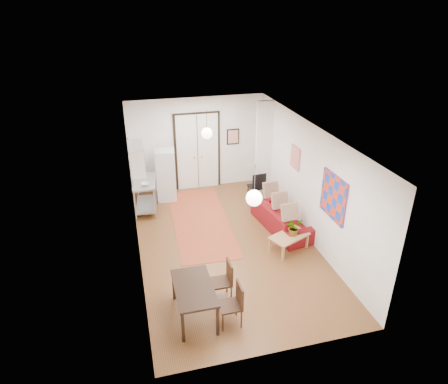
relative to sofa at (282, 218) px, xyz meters
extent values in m
plane|color=brown|center=(-1.63, -0.36, -0.31)|extent=(7.00, 7.00, 0.00)
cube|color=silver|center=(-1.63, -0.36, 2.59)|extent=(4.20, 7.00, 0.02)
cube|color=white|center=(-1.63, 3.14, 1.14)|extent=(4.20, 0.02, 2.90)
cube|color=white|center=(-1.63, -3.86, 1.14)|extent=(4.20, 0.02, 2.90)
cube|color=white|center=(-3.73, -0.36, 1.14)|extent=(0.02, 7.00, 2.90)
cube|color=white|center=(0.47, -0.36, 1.14)|extent=(0.02, 7.00, 2.90)
cube|color=silver|center=(-1.63, 3.09, 0.89)|extent=(1.44, 0.06, 2.50)
cube|color=white|center=(0.22, 2.19, 1.14)|extent=(0.50, 0.10, 2.90)
cube|color=white|center=(-3.55, 1.14, 1.59)|extent=(0.35, 1.00, 0.70)
cube|color=red|center=(0.45, -1.61, 1.34)|extent=(0.05, 1.00, 1.00)
cube|color=beige|center=(0.45, 0.44, 1.49)|extent=(0.05, 0.50, 0.60)
cube|color=red|center=(-0.48, 3.11, 1.29)|extent=(0.40, 0.03, 0.50)
cube|color=#985D3F|center=(-3.70, 1.64, 1.64)|extent=(0.03, 0.44, 0.54)
sphere|color=silver|center=(-1.63, 1.64, 1.94)|extent=(0.30, 0.30, 0.30)
cylinder|color=black|center=(-1.63, 1.64, 2.34)|extent=(0.01, 0.01, 0.50)
sphere|color=silver|center=(-1.63, -2.36, 1.94)|extent=(0.30, 0.30, 0.30)
cylinder|color=black|center=(-1.63, -2.36, 2.34)|extent=(0.01, 0.01, 0.50)
cube|color=#AF532B|center=(-2.01, 0.91, -0.30)|extent=(1.66, 4.01, 0.01)
imported|color=maroon|center=(0.00, 0.00, 0.00)|extent=(1.10, 2.19, 0.61)
cube|color=tan|center=(-0.23, -1.01, 0.09)|extent=(1.08, 0.87, 0.04)
cube|color=tan|center=(-0.65, -1.22, -0.12)|extent=(0.07, 0.07, 0.38)
cube|color=tan|center=(0.19, -1.22, -0.12)|extent=(0.07, 0.07, 0.38)
cube|color=tan|center=(-0.65, -0.80, -0.12)|extent=(0.07, 0.07, 0.38)
cube|color=tan|center=(0.19, -0.80, -0.12)|extent=(0.07, 0.07, 0.38)
imported|color=#2C622C|center=(-0.13, -1.01, 0.32)|extent=(0.44, 0.47, 0.41)
cube|color=#AFB2B4|center=(-3.38, 1.92, 0.61)|extent=(0.74, 1.28, 0.04)
cube|color=#AFB2B4|center=(-3.38, 1.92, -0.12)|extent=(0.70, 1.23, 0.03)
cylinder|color=#AFB2B4|center=(-3.64, 1.35, 0.15)|extent=(0.04, 0.04, 0.91)
cylinder|color=#AFB2B4|center=(-3.11, 1.35, 0.15)|extent=(0.04, 0.04, 0.91)
cylinder|color=#AFB2B4|center=(-3.64, 2.49, 0.15)|extent=(0.04, 0.04, 0.91)
cylinder|color=#AFB2B4|center=(-3.11, 2.49, 0.15)|extent=(0.04, 0.04, 0.91)
imported|color=beige|center=(-3.38, 1.62, 0.65)|extent=(0.24, 0.24, 0.05)
imported|color=teal|center=(-3.38, 2.17, 0.72)|extent=(0.10, 0.10, 0.19)
cube|color=silver|center=(-2.71, 2.50, 0.48)|extent=(0.63, 0.63, 1.57)
cube|color=black|center=(-2.84, -2.64, 0.37)|extent=(0.72, 1.25, 0.04)
cube|color=black|center=(-3.15, -3.22, 0.02)|extent=(0.05, 0.05, 0.64)
cube|color=black|center=(-2.53, -3.22, 0.02)|extent=(0.05, 0.05, 0.64)
cube|color=black|center=(-3.15, -2.06, 0.02)|extent=(0.05, 0.05, 0.64)
cube|color=black|center=(-2.53, -2.06, 0.02)|extent=(0.05, 0.05, 0.64)
cube|color=#341E10|center=(-2.24, -2.29, 0.11)|extent=(0.41, 0.39, 0.04)
cube|color=#341E10|center=(-2.24, -2.10, 0.34)|extent=(0.04, 0.39, 0.43)
cylinder|color=#341E10|center=(-2.41, -2.46, -0.10)|extent=(0.03, 0.03, 0.41)
cylinder|color=#341E10|center=(-2.07, -2.46, -0.10)|extent=(0.03, 0.03, 0.41)
cylinder|color=#341E10|center=(-2.41, -2.11, -0.10)|extent=(0.03, 0.03, 0.41)
cylinder|color=#341E10|center=(-2.07, -2.11, -0.10)|extent=(0.03, 0.03, 0.41)
cube|color=#341E10|center=(-2.24, -2.99, 0.11)|extent=(0.41, 0.39, 0.04)
cube|color=#341E10|center=(-2.24, -2.80, 0.34)|extent=(0.04, 0.39, 0.43)
cylinder|color=#341E10|center=(-2.41, -3.16, -0.10)|extent=(0.03, 0.03, 0.41)
cylinder|color=#341E10|center=(-2.07, -3.16, -0.10)|extent=(0.03, 0.03, 0.41)
cylinder|color=#341E10|center=(-2.41, -2.81, -0.10)|extent=(0.03, 0.03, 0.41)
cylinder|color=#341E10|center=(-2.07, -2.81, -0.10)|extent=(0.03, 0.03, 0.41)
cube|color=black|center=(-0.14, 1.71, 0.15)|extent=(0.47, 0.47, 0.04)
cube|color=black|center=(-0.14, 1.91, 0.40)|extent=(0.43, 0.08, 0.46)
cylinder|color=black|center=(-0.32, 1.53, -0.08)|extent=(0.03, 0.03, 0.46)
cylinder|color=black|center=(0.05, 1.53, -0.08)|extent=(0.03, 0.03, 0.46)
cylinder|color=black|center=(-0.32, 1.90, -0.08)|extent=(0.03, 0.03, 0.46)
cylinder|color=black|center=(0.05, 1.90, -0.08)|extent=(0.03, 0.03, 0.46)
camera|label=1|loc=(-3.77, -8.47, 5.19)|focal=32.00mm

